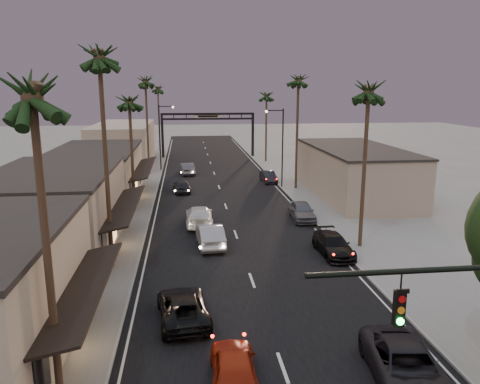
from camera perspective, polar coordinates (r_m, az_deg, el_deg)
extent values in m
plane|color=slate|center=(48.41, -2.05, -0.88)|extent=(200.00, 200.00, 0.00)
cube|color=black|center=(53.27, -2.49, 0.38)|extent=(14.00, 120.00, 0.02)
cube|color=slate|center=(60.26, -12.04, 1.60)|extent=(5.00, 92.00, 0.12)
cube|color=slate|center=(61.44, 5.89, 2.02)|extent=(5.00, 92.00, 0.12)
cube|color=gray|center=(35.25, -21.68, -2.33)|extent=(8.00, 14.00, 5.50)
cube|color=#B8A88C|center=(50.56, -17.13, 2.04)|extent=(8.00, 16.00, 5.00)
cube|color=gray|center=(72.99, -14.00, 5.73)|extent=(8.00, 20.00, 6.00)
cube|color=gray|center=(50.94, 13.83, 2.31)|extent=(8.00, 18.00, 5.00)
cylinder|color=black|center=(13.89, 25.17, -8.46)|extent=(8.40, 0.16, 0.16)
cube|color=black|center=(13.55, 18.82, -13.26)|extent=(0.28, 0.22, 1.00)
cube|color=black|center=(77.40, -9.42, 6.68)|extent=(0.40, 0.40, 7.00)
cube|color=black|center=(78.12, 1.56, 6.90)|extent=(0.40, 0.40, 7.00)
cube|color=black|center=(77.13, -3.95, 9.48)|extent=(15.20, 0.35, 0.35)
cube|color=black|center=(77.18, -3.94, 8.89)|extent=(15.20, 0.30, 0.30)
cube|color=beige|center=(77.13, -3.94, 9.19)|extent=(4.20, 0.12, 1.00)
cylinder|color=black|center=(53.50, 5.20, 5.28)|extent=(0.16, 0.16, 9.00)
cylinder|color=black|center=(52.93, 4.22, 9.89)|extent=(2.00, 0.12, 0.12)
sphere|color=#FFD899|center=(52.77, 3.25, 9.79)|extent=(0.30, 0.30, 0.30)
cylinder|color=black|center=(65.37, -9.74, 6.48)|extent=(0.16, 0.16, 9.00)
cylinder|color=black|center=(65.02, -8.99, 10.28)|extent=(2.00, 0.12, 0.12)
sphere|color=#FFD899|center=(64.99, -8.18, 10.21)|extent=(0.30, 0.30, 0.30)
cylinder|color=#38281C|center=(17.63, -22.40, -7.61)|extent=(0.28, 0.28, 11.00)
sphere|color=black|center=(16.64, -24.20, 12.55)|extent=(3.20, 3.20, 3.20)
cylinder|color=#38281C|center=(29.72, -15.99, 2.83)|extent=(0.28, 0.28, 13.00)
sphere|color=black|center=(29.41, -16.86, 16.58)|extent=(3.20, 3.20, 3.20)
cylinder|color=#38281C|center=(43.65, -13.02, 4.00)|extent=(0.28, 0.28, 10.00)
sphere|color=black|center=(43.20, -13.39, 11.36)|extent=(3.20, 3.20, 3.20)
cylinder|color=#38281C|center=(62.34, -11.22, 7.52)|extent=(0.28, 0.28, 12.00)
sphere|color=black|center=(62.12, -11.49, 13.59)|extent=(3.20, 3.20, 3.20)
cylinder|color=#38281C|center=(33.81, 14.88, 2.31)|extent=(0.28, 0.28, 11.00)
sphere|color=black|center=(33.31, 15.48, 12.69)|extent=(3.20, 3.20, 3.20)
cylinder|color=#38281C|center=(52.67, 6.96, 6.76)|extent=(0.28, 0.28, 12.00)
sphere|color=black|center=(52.42, 7.16, 13.96)|extent=(3.20, 3.20, 3.20)
cylinder|color=#38281C|center=(72.27, 3.21, 7.61)|extent=(0.28, 0.28, 10.00)
sphere|color=black|center=(72.00, 3.26, 12.06)|extent=(3.20, 3.20, 3.20)
cylinder|color=#38281C|center=(85.24, -9.84, 8.55)|extent=(0.28, 0.28, 11.00)
sphere|color=black|center=(85.04, -10.00, 12.65)|extent=(3.20, 3.20, 3.20)
imported|color=maroon|center=(19.24, -0.76, -20.65)|extent=(1.93, 4.49, 1.51)
imported|color=black|center=(23.98, -6.99, -13.73)|extent=(2.86, 5.28, 1.41)
imported|color=#98989D|center=(34.21, -3.67, -5.25)|extent=(2.06, 5.07, 1.64)
imported|color=silver|center=(39.47, -5.00, -2.88)|extent=(2.25, 5.42, 1.57)
imported|color=black|center=(51.82, -7.12, 0.75)|extent=(2.15, 4.41, 1.45)
imported|color=#48474C|center=(62.44, -6.50, 2.85)|extent=(2.24, 4.88, 1.55)
imported|color=black|center=(20.33, 19.61, -19.38)|extent=(3.27, 5.88, 1.56)
imported|color=black|center=(33.06, 11.30, -6.33)|extent=(2.12, 4.91, 1.41)
imported|color=#57575C|center=(41.09, 7.57, -2.31)|extent=(2.06, 4.70, 1.58)
imported|color=black|center=(57.07, 3.48, 1.88)|extent=(1.71, 4.22, 1.36)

